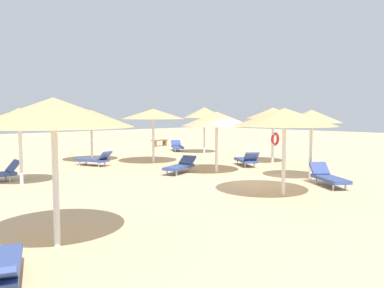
% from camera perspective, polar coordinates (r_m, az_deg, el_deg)
% --- Properties ---
extents(ground_plane, '(80.00, 80.00, 0.00)m').
position_cam_1_polar(ground_plane, '(15.03, 8.05, -5.23)').
color(ground_plane, '#D1B284').
extents(parasol_0, '(3.00, 3.00, 2.61)m').
position_cam_1_polar(parasol_0, '(16.37, 3.67, 3.72)').
color(parasol_0, silver).
rests_on(parasol_0, ground).
extents(parasol_1, '(2.34, 2.34, 2.73)m').
position_cam_1_polar(parasol_1, '(14.79, -24.22, 3.76)').
color(parasol_1, silver).
rests_on(parasol_1, ground).
extents(parasol_2, '(2.60, 2.60, 2.91)m').
position_cam_1_polar(parasol_2, '(24.36, 1.85, 4.67)').
color(parasol_2, silver).
rests_on(parasol_2, ground).
extents(parasol_3, '(2.27, 2.27, 2.68)m').
position_cam_1_polar(parasol_3, '(15.35, 17.30, 3.89)').
color(parasol_3, silver).
rests_on(parasol_3, ground).
extents(parasol_4, '(3.05, 3.05, 2.70)m').
position_cam_1_polar(parasol_4, '(20.91, -14.72, 4.03)').
color(parasol_4, silver).
rests_on(parasol_4, ground).
extents(parasol_5, '(2.72, 2.72, 2.82)m').
position_cam_1_polar(parasol_5, '(19.98, 11.95, 4.41)').
color(parasol_5, silver).
rests_on(parasol_5, ground).
extents(parasol_6, '(3.01, 3.01, 2.85)m').
position_cam_1_polar(parasol_6, '(7.69, -19.83, 4.37)').
color(parasol_6, silver).
rests_on(parasol_6, ground).
extents(parasol_7, '(3.19, 3.19, 2.77)m').
position_cam_1_polar(parasol_7, '(19.62, -5.79, 4.45)').
color(parasol_7, silver).
rests_on(parasol_7, ground).
extents(parasol_8, '(3.14, 3.14, 2.71)m').
position_cam_1_polar(parasol_8, '(12.02, 13.56, 3.87)').
color(parasol_8, silver).
rests_on(parasol_8, ground).
extents(lounger_0, '(2.01, 1.22, 0.67)m').
position_cam_1_polar(lounger_0, '(16.39, -1.73, -3.26)').
color(lounger_0, '#33478C').
rests_on(lounger_0, ground).
extents(lounger_2, '(1.59, 1.94, 0.68)m').
position_cam_1_polar(lounger_2, '(25.92, -2.20, -0.34)').
color(lounger_2, '#33478C').
rests_on(lounger_2, ground).
extents(lounger_3, '(1.60, 1.90, 0.76)m').
position_cam_1_polar(lounger_3, '(14.33, 19.56, -4.63)').
color(lounger_3, '#33478C').
rests_on(lounger_3, ground).
extents(lounger_4, '(1.19, 1.98, 0.75)m').
position_cam_1_polar(lounger_4, '(19.21, -14.29, -2.21)').
color(lounger_4, '#33478C').
rests_on(lounger_4, ground).
extents(lounger_5, '(1.56, 1.91, 0.77)m').
position_cam_1_polar(lounger_5, '(18.65, 8.08, -2.31)').
color(lounger_5, '#33478C').
rests_on(lounger_5, ground).
extents(bench_1, '(1.53, 0.55, 0.49)m').
position_cam_1_polar(bench_1, '(29.72, -4.80, 0.35)').
color(bench_1, brown).
rests_on(bench_1, ground).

